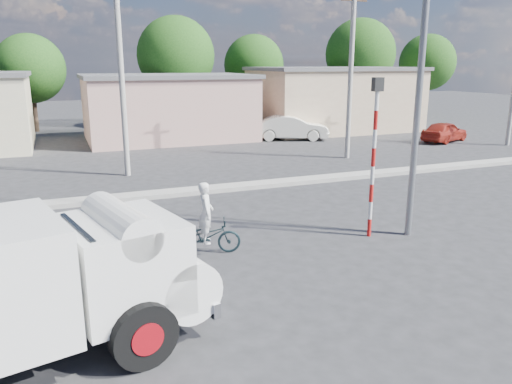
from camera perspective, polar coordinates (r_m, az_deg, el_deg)
name	(u,v)px	position (r m, az deg, el deg)	size (l,w,h in m)	color
ground_plane	(289,273)	(11.71, 3.78, -9.27)	(120.00, 120.00, 0.00)	#2A2A2C
median	(197,191)	(18.83, -6.74, 0.17)	(40.00, 0.80, 0.16)	#99968E
truck	(19,288)	(8.60, -25.47, -9.90)	(6.32, 3.48, 2.47)	black
bicycle	(207,236)	(12.76, -5.67, -5.07)	(0.60, 1.73, 0.91)	black
cyclist	(206,224)	(12.66, -5.70, -3.67)	(0.57, 0.37, 1.57)	white
car_cream	(291,128)	(31.72, 4.00, 7.35)	(1.62, 4.65, 1.53)	silver
car_red	(445,132)	(33.00, 20.75, 6.48)	(1.48, 3.67, 1.25)	#A62A1C
traffic_pole	(374,145)	(13.81, 13.35, 5.29)	(0.28, 0.18, 4.36)	red
streetlight	(417,53)	(13.98, 17.93, 14.85)	(2.34, 0.22, 9.00)	slate
building_row	(154,106)	(32.27, -11.60, 9.65)	(37.80, 7.30, 4.44)	beige
tree_row	(218,60)	(40.05, -4.34, 14.84)	(51.24, 7.43, 8.42)	#38281E
utility_poles	(241,78)	(23.06, -1.74, 12.91)	(35.40, 0.24, 8.00)	#99968E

